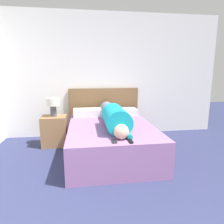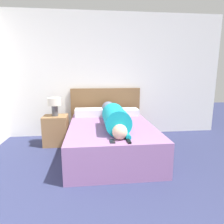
% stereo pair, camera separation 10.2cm
% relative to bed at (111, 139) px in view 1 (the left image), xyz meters
% --- Properties ---
extents(wall_back, '(5.24, 0.06, 2.60)m').
position_rel_bed_xyz_m(wall_back, '(-0.07, 1.15, 1.05)').
color(wall_back, white).
rests_on(wall_back, ground_plane).
extents(bed, '(1.39, 1.94, 0.51)m').
position_rel_bed_xyz_m(bed, '(0.00, 0.00, 0.00)').
color(bed, '#936699').
rests_on(bed, ground_plane).
extents(headboard, '(1.51, 0.04, 1.03)m').
position_rel_bed_xyz_m(headboard, '(0.00, 1.08, 0.26)').
color(headboard, brown).
rests_on(headboard, ground_plane).
extents(nightstand, '(0.45, 0.39, 0.57)m').
position_rel_bed_xyz_m(nightstand, '(-1.00, 0.55, 0.03)').
color(nightstand, olive).
rests_on(nightstand, ground_plane).
extents(table_lamp, '(0.25, 0.25, 0.34)m').
position_rel_bed_xyz_m(table_lamp, '(-1.00, 0.55, 0.54)').
color(table_lamp, '#4C4C51').
rests_on(table_lamp, nightstand).
extents(person_lying, '(0.36, 1.75, 0.36)m').
position_rel_bed_xyz_m(person_lying, '(0.04, -0.05, 0.41)').
color(person_lying, '#DBB293').
rests_on(person_lying, bed).
extents(pillow_near_headboard, '(0.57, 0.31, 0.15)m').
position_rel_bed_xyz_m(pillow_near_headboard, '(-0.36, 0.73, 0.33)').
color(pillow_near_headboard, white).
rests_on(pillow_near_headboard, bed).
extents(pillow_second, '(0.55, 0.31, 0.13)m').
position_rel_bed_xyz_m(pillow_second, '(0.36, 0.73, 0.32)').
color(pillow_second, white).
rests_on(pillow_second, bed).
extents(tv_remote, '(0.04, 0.15, 0.02)m').
position_rel_bed_xyz_m(tv_remote, '(0.13, -0.85, 0.27)').
color(tv_remote, black).
rests_on(tv_remote, bed).
extents(cell_phone, '(0.06, 0.13, 0.01)m').
position_rel_bed_xyz_m(cell_phone, '(-0.07, -0.83, 0.26)').
color(cell_phone, black).
rests_on(cell_phone, bed).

